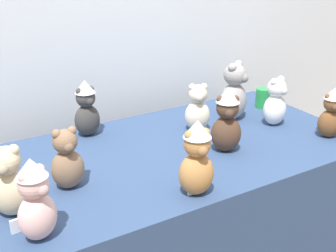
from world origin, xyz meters
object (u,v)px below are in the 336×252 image
(display_table, at_px, (168,221))
(party_cup_green, at_px, (263,98))
(teddy_bear_snow, at_px, (275,103))
(teddy_bear_cream, at_px, (198,109))
(teddy_bear_mocha, at_px, (67,160))
(teddy_bear_chestnut, at_px, (331,113))
(teddy_bear_blush, at_px, (36,200))
(teddy_bear_charcoal, at_px, (86,109))
(teddy_bear_caramel, at_px, (197,159))
(teddy_bear_sand, at_px, (9,183))
(teddy_bear_ash, at_px, (234,93))
(teddy_bear_cocoa, at_px, (227,121))

(display_table, bearing_deg, party_cup_green, 15.65)
(teddy_bear_snow, height_order, teddy_bear_cream, teddy_bear_snow)
(teddy_bear_cream, bearing_deg, display_table, -127.92)
(display_table, relative_size, teddy_bear_mocha, 7.33)
(teddy_bear_chestnut, bearing_deg, teddy_bear_blush, -150.19)
(teddy_bear_charcoal, height_order, teddy_bear_chestnut, teddy_bear_charcoal)
(teddy_bear_caramel, xyz_separation_m, teddy_bear_blush, (-0.57, 0.03, -0.01))
(teddy_bear_caramel, relative_size, teddy_bear_sand, 1.12)
(teddy_bear_cream, xyz_separation_m, teddy_bear_caramel, (-0.34, -0.49, 0.03))
(display_table, distance_m, teddy_bear_cream, 0.57)
(teddy_bear_cream, bearing_deg, teddy_bear_chestnut, -13.03)
(display_table, relative_size, teddy_bear_snow, 7.16)
(teddy_bear_ash, xyz_separation_m, teddy_bear_charcoal, (-0.74, 0.19, -0.01))
(teddy_bear_snow, relative_size, teddy_bear_caramel, 0.85)
(teddy_bear_mocha, bearing_deg, display_table, 9.61)
(teddy_bear_cream, distance_m, party_cup_green, 0.51)
(teddy_bear_blush, distance_m, party_cup_green, 1.52)
(teddy_bear_chestnut, height_order, party_cup_green, teddy_bear_chestnut)
(teddy_bear_cream, relative_size, teddy_bear_sand, 0.92)
(teddy_bear_sand, distance_m, party_cup_green, 1.50)
(teddy_bear_chestnut, bearing_deg, teddy_bear_cocoa, -167.04)
(display_table, xyz_separation_m, teddy_bear_blush, (-0.67, -0.33, 0.52))
(teddy_bear_mocha, bearing_deg, teddy_bear_cocoa, -3.82)
(display_table, relative_size, teddy_bear_cream, 7.43)
(teddy_bear_caramel, bearing_deg, teddy_bear_sand, 169.26)
(teddy_bear_ash, height_order, party_cup_green, teddy_bear_ash)
(teddy_bear_cocoa, bearing_deg, teddy_bear_charcoal, 161.72)
(teddy_bear_caramel, xyz_separation_m, teddy_bear_mocha, (-0.39, 0.28, -0.03))
(teddy_bear_mocha, relative_size, party_cup_green, 2.24)
(teddy_bear_ash, height_order, teddy_bear_cocoa, teddy_bear_ash)
(display_table, relative_size, teddy_bear_charcoal, 6.52)
(teddy_bear_chestnut, height_order, teddy_bear_blush, teddy_bear_blush)
(teddy_bear_ash, bearing_deg, teddy_bear_sand, 167.92)
(teddy_bear_chestnut, height_order, teddy_bear_mocha, same)
(teddy_bear_ash, xyz_separation_m, teddy_bear_snow, (0.13, -0.17, -0.03))
(teddy_bear_cocoa, bearing_deg, party_cup_green, 60.20)
(display_table, xyz_separation_m, teddy_bear_caramel, (-0.09, -0.36, 0.53))
(teddy_bear_chestnut, relative_size, party_cup_green, 2.24)
(teddy_bear_cocoa, bearing_deg, teddy_bear_chestnut, 13.18)
(teddy_bear_snow, height_order, teddy_bear_mocha, teddy_bear_snow)
(party_cup_green, bearing_deg, teddy_bear_cream, -170.60)
(teddy_bear_cream, bearing_deg, teddy_bear_blush, -128.65)
(teddy_bear_cream, xyz_separation_m, teddy_bear_charcoal, (-0.49, 0.22, 0.02))
(teddy_bear_charcoal, xyz_separation_m, teddy_bear_chestnut, (0.99, -0.61, -0.01))
(display_table, height_order, teddy_bear_caramel, teddy_bear_caramel)
(teddy_bear_caramel, height_order, teddy_bear_cocoa, teddy_bear_cocoa)
(teddy_bear_snow, distance_m, teddy_bear_charcoal, 0.94)
(display_table, height_order, teddy_bear_cream, teddy_bear_cream)
(teddy_bear_ash, xyz_separation_m, teddy_bear_mocha, (-0.98, -0.24, -0.03))
(teddy_bear_charcoal, xyz_separation_m, teddy_bear_caramel, (0.15, -0.71, 0.01))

